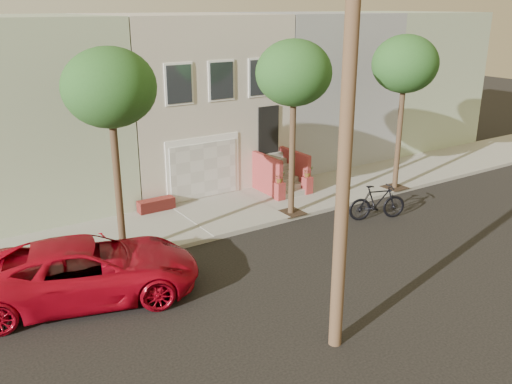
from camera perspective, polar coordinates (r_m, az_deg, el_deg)
ground at (r=17.24m, az=8.75°, el=-7.16°), size 90.00×90.00×0.00m
sidewalk at (r=21.13m, az=-0.88°, el=-1.71°), size 40.00×3.70×0.15m
house_row at (r=25.21m, az=-8.15°, el=9.89°), size 33.10×11.70×7.00m
tree_left at (r=16.25m, az=-14.99°, el=10.30°), size 2.70×2.57×6.30m
tree_mid at (r=19.29m, az=3.97°, el=12.14°), size 2.70×2.57×6.30m
tree_right at (r=23.01m, az=15.25°, el=12.63°), size 2.70×2.57×6.30m
pickup_truck at (r=15.39m, az=-17.18°, el=-7.76°), size 6.45×4.24×1.65m
motorcycle at (r=20.56m, az=12.51°, el=-1.03°), size 2.27×1.33×1.32m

